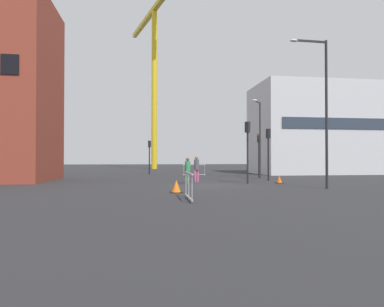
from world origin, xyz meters
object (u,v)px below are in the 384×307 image
traffic_cone_orange (176,187)px  traffic_light_far (259,148)px  streetlamp_short (259,132)px  traffic_light_median (268,146)px  construction_crane (153,61)px  traffic_cone_by_barrier (279,180)px  traffic_light_near (149,151)px  pedestrian_waiting (188,169)px  pedestrian_walking (197,167)px  streetlamp_tall (322,101)px  traffic_light_island (247,142)px

traffic_cone_orange → traffic_light_far: bearing=55.4°
streetlamp_short → traffic_light_median: (-0.22, -2.55, -1.20)m
construction_crane → traffic_cone_by_barrier: construction_crane is taller
traffic_light_near → traffic_light_far: size_ratio=0.94×
traffic_light_far → pedestrian_waiting: traffic_light_far is taller
pedestrian_walking → streetlamp_tall: bearing=-45.2°
traffic_light_far → traffic_cone_by_barrier: 7.26m
streetlamp_tall → traffic_light_far: (0.34, 11.16, -2.21)m
traffic_light_near → pedestrian_waiting: (2.27, -13.97, -1.42)m
streetlamp_short → traffic_light_near: streetlamp_short is taller
traffic_light_near → traffic_light_far: bearing=-38.0°
traffic_cone_by_barrier → streetlamp_short: bearing=85.7°
streetlamp_tall → pedestrian_walking: (-5.96, 5.99, -3.70)m
pedestrian_walking → pedestrian_waiting: pedestrian_walking is taller
construction_crane → traffic_light_island: (5.28, -33.42, -14.82)m
traffic_light_far → traffic_cone_orange: (-8.36, -12.09, -2.26)m
streetlamp_tall → streetlamp_short: size_ratio=1.28×
traffic_cone_orange → traffic_cone_by_barrier: bearing=35.6°
traffic_light_near → traffic_light_far: traffic_light_far is taller
traffic_light_island → streetlamp_short: bearing=63.2°
traffic_light_island → traffic_cone_by_barrier: (2.28, 0.29, -2.48)m
streetlamp_tall → traffic_cone_orange: 9.23m
traffic_cone_orange → traffic_light_near: bearing=93.0°
traffic_cone_orange → streetlamp_short: bearing=52.9°
pedestrian_walking → traffic_cone_orange: 7.27m
streetlamp_tall → traffic_light_island: streetlamp_tall is taller
streetlamp_tall → traffic_light_median: streetlamp_tall is taller
pedestrian_waiting → traffic_light_far: bearing=43.1°
traffic_light_island → traffic_cone_orange: traffic_light_island is taller
traffic_light_far → pedestrian_waiting: 9.86m
streetlamp_short → traffic_cone_by_barrier: streetlamp_short is taller
streetlamp_short → traffic_cone_orange: size_ratio=10.36×
streetlamp_short → traffic_light_island: bearing=-116.8°
traffic_light_far → pedestrian_walking: (-6.30, -5.17, -1.49)m
streetlamp_short → traffic_light_island: streetlamp_short is taller
construction_crane → traffic_cone_orange: size_ratio=43.35×
traffic_light_median → traffic_light_far: (0.82, 4.40, -0.04)m
construction_crane → traffic_light_near: size_ratio=7.48×
traffic_light_near → pedestrian_waiting: 14.22m
traffic_light_median → traffic_cone_by_barrier: bearing=-93.8°
streetlamp_short → traffic_light_island: (-2.65, -5.25, -1.08)m
pedestrian_walking → traffic_cone_by_barrier: (5.33, -1.64, -0.83)m
streetlamp_tall → streetlamp_short: bearing=91.6°
construction_crane → traffic_cone_by_barrier: bearing=-77.2°
traffic_light_far → construction_crane: bearing=107.9°
traffic_light_far → streetlamp_tall: bearing=-91.8°
pedestrian_waiting → traffic_cone_by_barrier: pedestrian_waiting is taller
traffic_light_near → construction_crane: bearing=87.4°
traffic_light_median → traffic_light_island: bearing=-132.1°
pedestrian_waiting → traffic_cone_orange: 5.63m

